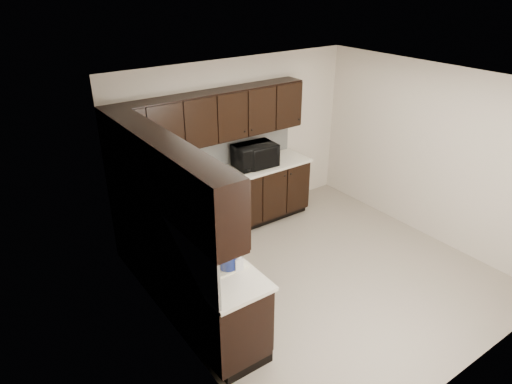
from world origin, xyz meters
The scene contains 20 objects.
floor centered at (0.00, 0.00, 0.00)m, with size 4.00×4.00×0.00m, color gray.
ceiling centered at (0.00, 0.00, 2.50)m, with size 4.00×4.00×0.00m, color white.
wall_back centered at (0.00, 2.00, 1.25)m, with size 4.00×0.02×2.50m, color beige.
wall_left centered at (-2.00, 0.00, 1.25)m, with size 0.02×4.00×2.50m, color beige.
wall_right centered at (2.00, 0.00, 1.25)m, with size 0.02×4.00×2.50m, color beige.
wall_front centered at (0.00, -2.00, 1.25)m, with size 4.00×0.02×2.50m, color beige.
lower_cabinets centered at (-1.01, 1.11, 0.41)m, with size 3.00×2.80×0.90m.
countertop centered at (-1.01, 1.11, 0.92)m, with size 3.03×2.83×0.04m.
backsplash centered at (-1.22, 1.32, 1.18)m, with size 3.00×2.80×0.48m.
upper_cabinets centered at (-1.10, 1.20, 1.77)m, with size 3.00×2.80×0.70m.
dishwasher centered at (-0.70, 1.41, 0.55)m, with size 0.58×0.04×0.78m.
sink centered at (-1.68, -0.01, 0.88)m, with size 0.54×0.82×0.42m.
microwave centered at (0.13, 1.67, 1.11)m, with size 0.62×0.42×0.34m, color black.
soap_bottle_a centered at (-1.52, -0.37, 1.04)m, with size 0.09×0.09×0.20m, color gray.
soap_bottle_b centered at (-1.87, 0.58, 1.05)m, with size 0.09×0.09×0.23m, color gray.
toaster_oven centered at (-1.04, 1.73, 1.05)m, with size 0.34×0.25×0.21m, color silver.
storage_bin centered at (-1.71, 0.33, 1.02)m, with size 0.41×0.30×0.16m, color silver.
blue_pitcher centered at (-1.60, -0.31, 1.07)m, with size 0.18×0.18×0.27m, color navy.
teal_tumbler centered at (-1.52, 0.39, 1.03)m, with size 0.08×0.08×0.18m, color #0E829C.
paper_towel_roll centered at (-1.60, 1.11, 1.10)m, with size 0.15×0.15×0.32m, color white.
Camera 1 is at (-3.53, -3.50, 3.60)m, focal length 32.00 mm.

